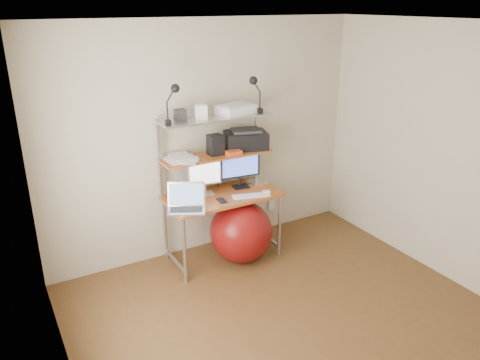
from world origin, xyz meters
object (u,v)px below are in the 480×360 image
(monitor_silver, at_px, (204,175))
(monitor_black, at_px, (240,167))
(laptop, at_px, (186,204))
(exercise_ball, at_px, (241,232))
(printer, at_px, (246,139))

(monitor_silver, distance_m, monitor_black, 0.42)
(laptop, xyz_separation_m, exercise_ball, (0.61, -0.01, -0.46))
(printer, bearing_deg, laptop, -143.38)
(exercise_ball, bearing_deg, printer, 52.97)
(exercise_ball, bearing_deg, monitor_black, 63.06)
(monitor_silver, xyz_separation_m, monitor_black, (0.42, -0.01, 0.02))
(laptop, relative_size, exercise_ball, 0.68)
(laptop, bearing_deg, monitor_silver, 65.49)
(monitor_black, height_order, printer, printer)
(monitor_silver, relative_size, monitor_black, 0.87)
(laptop, distance_m, printer, 1.01)
(printer, distance_m, exercise_ball, 0.99)
(laptop, bearing_deg, exercise_ball, 26.34)
(monitor_black, bearing_deg, exercise_ball, -110.45)
(printer, bearing_deg, monitor_silver, -158.02)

